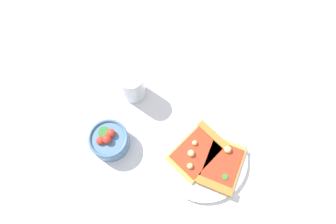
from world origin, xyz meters
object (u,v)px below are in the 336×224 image
at_px(pizza_slice_near, 220,168).
at_px(salad_bowl, 109,140).
at_px(paper_napkin, 222,72).
at_px(pizza_slice_far, 199,149).
at_px(soda_glass, 133,86).
at_px(plate, 203,159).

relative_size(pizza_slice_near, salad_bowl, 1.32).
relative_size(salad_bowl, paper_napkin, 0.78).
xyz_separation_m(pizza_slice_far, salad_bowl, (0.23, 0.08, 0.01)).
bearing_deg(paper_napkin, pizza_slice_far, 96.45).
bearing_deg(salad_bowl, paper_napkin, -121.56).
bearing_deg(pizza_slice_near, pizza_slice_far, -19.55).
distance_m(pizza_slice_near, pizza_slice_far, 0.08).
relative_size(pizza_slice_far, paper_napkin, 1.28).
bearing_deg(pizza_slice_far, soda_glass, -19.76).
bearing_deg(salad_bowl, pizza_slice_near, -170.05).
height_order(plate, pizza_slice_far, pizza_slice_far).
relative_size(pizza_slice_near, soda_glass, 1.30).
bearing_deg(plate, paper_napkin, -79.63).
bearing_deg(plate, pizza_slice_far, -40.16).
relative_size(plate, soda_glass, 2.19).
height_order(soda_glass, paper_napkin, soda_glass).
bearing_deg(pizza_slice_near, salad_bowl, 9.95).
height_order(plate, salad_bowl, salad_bowl).
distance_m(pizza_slice_near, salad_bowl, 0.31).
distance_m(plate, salad_bowl, 0.26).
xyz_separation_m(pizza_slice_near, paper_napkin, (0.10, -0.28, -0.02)).
xyz_separation_m(plate, pizza_slice_near, (-0.05, 0.01, 0.01)).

